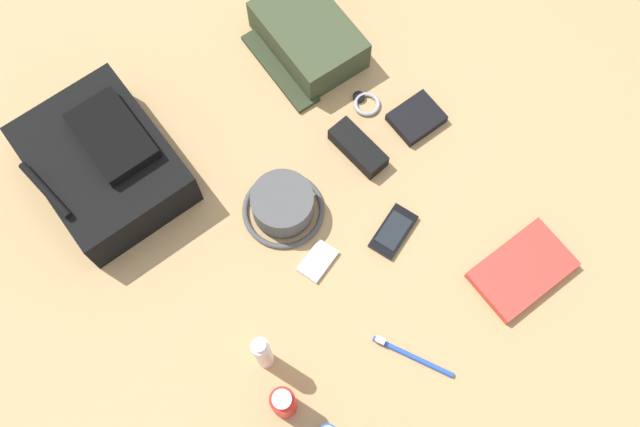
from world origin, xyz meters
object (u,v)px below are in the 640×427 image
object	(u,v)px
media_player	(318,261)
sunglasses_case	(358,148)
toothpaste_tube	(263,353)
wallet	(416,118)
backpack	(104,163)
wristwatch	(366,103)
toiletry_pouch	(307,37)
toothbrush	(408,354)
cell_phone	(393,231)
paperback_novel	(522,270)
sunscreen_spray	(284,403)
bucket_hat	(283,205)

from	to	relation	value
media_player	sunglasses_case	size ratio (longest dim) A/B	0.66
toothpaste_tube	wallet	xyz separation A→B (m)	(0.16, -0.61, -0.07)
backpack	sunglasses_case	xyz separation A→B (m)	(-0.34, -0.43, -0.04)
wristwatch	wallet	world-z (taller)	wallet
backpack	toothpaste_tube	world-z (taller)	toothpaste_tube
toothpaste_tube	sunglasses_case	world-z (taller)	toothpaste_tube
backpack	sunglasses_case	world-z (taller)	backpack
backpack	sunglasses_case	distance (m)	0.55
toiletry_pouch	media_player	world-z (taller)	toiletry_pouch
backpack	toiletry_pouch	xyz separation A→B (m)	(-0.07, -0.54, -0.02)
toothpaste_tube	toothbrush	distance (m)	0.30
cell_phone	wallet	world-z (taller)	wallet
paperback_novel	media_player	distance (m)	0.43
toiletry_pouch	media_player	distance (m)	0.53
toiletry_pouch	toothpaste_tube	world-z (taller)	toothpaste_tube
wallet	wristwatch	bearing A→B (deg)	33.14
wallet	toothbrush	bearing A→B (deg)	138.82
backpack	paperback_novel	bearing A→B (deg)	-148.34
toiletry_pouch	paperback_novel	world-z (taller)	toiletry_pouch
toiletry_pouch	wristwatch	distance (m)	0.21
sunscreen_spray	wallet	world-z (taller)	sunscreen_spray
wallet	toiletry_pouch	bearing A→B (deg)	14.92
backpack	sunscreen_spray	size ratio (longest dim) A/B	2.77
sunscreen_spray	paperback_novel	distance (m)	0.57
backpack	wallet	xyz separation A→B (m)	(-0.38, -0.58, -0.05)
bucket_hat	wallet	size ratio (longest dim) A/B	1.63
sunglasses_case	bucket_hat	bearing A→B (deg)	88.95
cell_phone	toothbrush	distance (m)	0.26
toiletry_pouch	paperback_novel	size ratio (longest dim) A/B	1.28
sunscreen_spray	bucket_hat	bearing A→B (deg)	-42.74
sunscreen_spray	wristwatch	xyz separation A→B (m)	(0.36, -0.60, -0.06)
paperback_novel	cell_phone	bearing A→B (deg)	27.79
sunscreen_spray	media_player	size ratio (longest dim) A/B	1.47
sunscreen_spray	toothpaste_tube	size ratio (longest dim) A/B	0.79
bucket_hat	toiletry_pouch	bearing A→B (deg)	-50.99
sunglasses_case	toothpaste_tube	bearing A→B (deg)	115.35
wristwatch	wallet	distance (m)	0.12
wristwatch	cell_phone	bearing A→B (deg)	145.36
toothpaste_tube	cell_phone	bearing A→B (deg)	-88.70
toothpaste_tube	wristwatch	distance (m)	0.63
wallet	cell_phone	bearing A→B (deg)	130.36
backpack	paperback_novel	size ratio (longest dim) A/B	1.70
cell_phone	wallet	bearing A→B (deg)	-56.99
sunglasses_case	cell_phone	bearing A→B (deg)	158.93
wristwatch	paperback_novel	bearing A→B (deg)	174.54
wallet	sunglasses_case	distance (m)	0.16
backpack	wallet	size ratio (longest dim) A/B	3.41
toiletry_pouch	sunglasses_case	size ratio (longest dim) A/B	2.01
toothbrush	bucket_hat	bearing A→B (deg)	-4.63
toiletry_pouch	cell_phone	distance (m)	0.50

